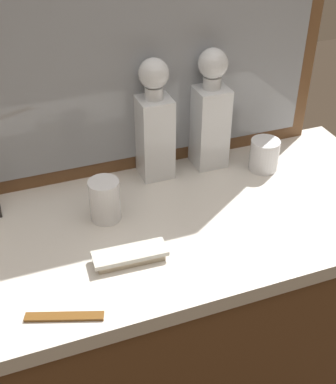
{
  "coord_description": "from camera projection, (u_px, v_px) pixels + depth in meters",
  "views": [
    {
      "loc": [
        -0.33,
        -0.88,
        1.61
      ],
      "look_at": [
        0.0,
        0.0,
        0.94
      ],
      "focal_mm": 48.03,
      "sensor_mm": 36.0,
      "label": 1
    }
  ],
  "objects": [
    {
      "name": "crystal_decanter_far_right",
      "position": [
        210.0,
        120.0,
        1.33
      ],
      "size": [
        0.08,
        0.08,
        0.32
      ],
      "color": "white",
      "rests_on": "dresser"
    },
    {
      "name": "tortoiseshell_comb",
      "position": [
        64.0,
        317.0,
        0.96
      ],
      "size": [
        0.15,
        0.07,
        0.01
      ],
      "color": "brown",
      "rests_on": "dresser"
    },
    {
      "name": "crystal_tumbler_front",
      "position": [
        264.0,
        156.0,
        1.36
      ],
      "size": [
        0.08,
        0.08,
        0.08
      ],
      "color": "white",
      "rests_on": "dresser"
    },
    {
      "name": "dresser_mirror",
      "position": [
        130.0,
        29.0,
        1.18
      ],
      "size": [
        1.03,
        0.03,
        0.75
      ],
      "color": "brown",
      "rests_on": "dresser"
    },
    {
      "name": "crystal_tumbler_right",
      "position": [
        105.0,
        202.0,
        1.18
      ],
      "size": [
        0.07,
        0.07,
        0.1
      ],
      "color": "white",
      "rests_on": "dresser"
    },
    {
      "name": "silver_brush_center",
      "position": [
        130.0,
        256.0,
        1.08
      ],
      "size": [
        0.16,
        0.06,
        0.02
      ],
      "color": "#B7A88C",
      "rests_on": "dresser"
    },
    {
      "name": "dresser",
      "position": [
        168.0,
        338.0,
        1.45
      ],
      "size": [
        1.21,
        0.54,
        0.86
      ],
      "color": "brown",
      "rests_on": "ground_plane"
    },
    {
      "name": "crystal_decanter_left",
      "position": [
        155.0,
        131.0,
        1.29
      ],
      "size": [
        0.08,
        0.08,
        0.32
      ],
      "color": "white",
      "rests_on": "dresser"
    }
  ]
}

